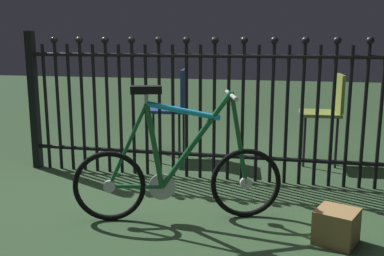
% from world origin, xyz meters
% --- Properties ---
extents(ground_plane, '(20.00, 20.00, 0.00)m').
position_xyz_m(ground_plane, '(0.00, 0.00, 0.00)').
color(ground_plane, '#294227').
extents(iron_fence, '(3.30, 0.07, 1.27)m').
position_xyz_m(iron_fence, '(-0.07, 0.75, 0.64)').
color(iron_fence, black).
rests_on(iron_fence, ground).
extents(bicycle, '(1.35, 0.50, 0.91)m').
position_xyz_m(bicycle, '(-0.02, -0.17, 0.33)').
color(bicycle, black).
rests_on(bicycle, ground).
extents(chair_olive, '(0.39, 0.39, 0.87)m').
position_xyz_m(chair_olive, '(1.06, 1.45, 0.54)').
color(chair_olive, black).
rests_on(chair_olive, ground).
extents(chair_navy, '(0.44, 0.44, 0.90)m').
position_xyz_m(chair_navy, '(-0.45, 1.38, 0.56)').
color(chair_navy, black).
rests_on(chair_navy, ground).
extents(display_crate, '(0.30, 0.30, 0.21)m').
position_xyz_m(display_crate, '(0.99, -0.33, 0.10)').
color(display_crate, olive).
rests_on(display_crate, ground).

